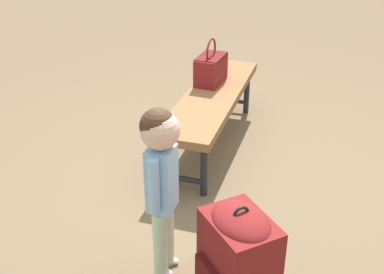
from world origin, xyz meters
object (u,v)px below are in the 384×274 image
(park_bench, at_px, (212,100))
(child_standing, at_px, (161,168))
(handbag, at_px, (211,68))
(backpack_large, at_px, (238,259))

(park_bench, relative_size, child_standing, 1.67)
(handbag, relative_size, child_standing, 0.38)
(child_standing, xyz_separation_m, backpack_large, (0.20, 0.42, -0.34))
(park_bench, distance_m, child_standing, 1.49)
(park_bench, height_order, backpack_large, backpack_large)
(park_bench, xyz_separation_m, handbag, (-0.22, -0.05, 0.18))
(handbag, xyz_separation_m, backpack_large, (1.88, 0.45, -0.27))
(handbag, distance_m, child_standing, 1.69)
(park_bench, height_order, handbag, handbag)
(handbag, xyz_separation_m, child_standing, (1.69, 0.03, 0.08))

